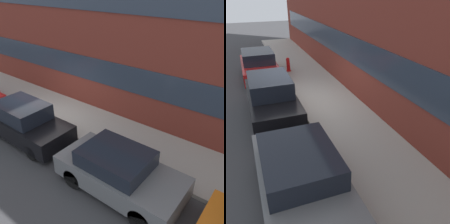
{
  "view_description": "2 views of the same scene",
  "coord_description": "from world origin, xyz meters",
  "views": [
    {
      "loc": [
        8.2,
        -5.62,
        5.7
      ],
      "look_at": [
        3.49,
        0.47,
        1.56
      ],
      "focal_mm": 40.0,
      "sensor_mm": 36.0,
      "label": 1
    },
    {
      "loc": [
        9.04,
        -1.81,
        4.41
      ],
      "look_at": [
        3.21,
        0.46,
        1.22
      ],
      "focal_mm": 40.0,
      "sensor_mm": 36.0,
      "label": 2
    }
  ],
  "objects": [
    {
      "name": "ground_plane",
      "position": [
        0.0,
        0.0,
        0.0
      ],
      "size": [
        56.0,
        56.0,
        0.0
      ],
      "primitive_type": "plane",
      "color": "#38383A"
    },
    {
      "name": "sidewalk_strip",
      "position": [
        0.0,
        1.24,
        0.07
      ],
      "size": [
        28.0,
        2.49,
        0.14
      ],
      "color": "#A8A399",
      "rests_on": "ground_plane"
    },
    {
      "name": "rowhouse_facade",
      "position": [
        0.0,
        2.93,
        4.63
      ],
      "size": [
        28.0,
        1.02,
        9.24
      ],
      "color": "maroon",
      "rests_on": "ground_plane"
    },
    {
      "name": "parked_car_black",
      "position": [
        0.4,
        -1.05,
        0.73
      ],
      "size": [
        3.94,
        1.62,
        1.52
      ],
      "color": "black",
      "rests_on": "ground_plane"
    },
    {
      "name": "parked_car_grey",
      "position": [
        4.92,
        -1.05,
        0.69
      ],
      "size": [
        3.85,
        1.74,
        1.37
      ],
      "color": "slate",
      "rests_on": "ground_plane"
    }
  ]
}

